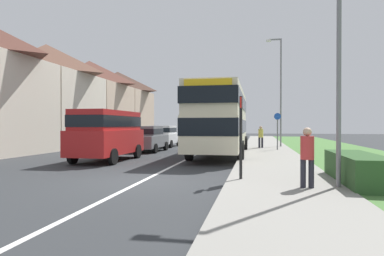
% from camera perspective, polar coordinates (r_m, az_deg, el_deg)
% --- Properties ---
extents(ground_plane, '(120.00, 120.00, 0.00)m').
position_cam_1_polar(ground_plane, '(10.56, -8.42, -8.94)').
color(ground_plane, '#2D3033').
extents(lane_marking_centre, '(0.14, 60.00, 0.01)m').
position_cam_1_polar(lane_marking_centre, '(18.25, -0.06, -4.93)').
color(lane_marking_centre, silver).
rests_on(lane_marking_centre, ground_plane).
extents(pavement_near_side, '(3.20, 68.00, 0.12)m').
position_cam_1_polar(pavement_near_side, '(15.94, 13.59, -5.53)').
color(pavement_near_side, gray).
rests_on(pavement_near_side, ground_plane).
extents(grass_verge_seaward, '(6.00, 68.00, 0.08)m').
position_cam_1_polar(grass_verge_seaward, '(16.71, 28.56, -5.37)').
color(grass_verge_seaward, '#477538').
rests_on(grass_verge_seaward, ground_plane).
extents(roadside_hedge, '(1.10, 3.61, 0.90)m').
position_cam_1_polar(roadside_hedge, '(10.72, 26.41, -6.43)').
color(roadside_hedge, '#2D5128').
rests_on(roadside_hedge, ground_plane).
extents(double_decker_bus, '(2.80, 10.75, 3.70)m').
position_cam_1_polar(double_decker_bus, '(19.05, 4.97, 1.73)').
color(double_decker_bus, beige).
rests_on(double_decker_bus, ground_plane).
extents(parked_van_red, '(2.11, 4.90, 2.42)m').
position_cam_1_polar(parked_van_red, '(16.65, -14.19, -0.58)').
color(parked_van_red, '#B21E1E').
rests_on(parked_van_red, ground_plane).
extents(parked_car_grey, '(1.87, 3.94, 1.67)m').
position_cam_1_polar(parked_car_grey, '(21.94, -7.52, -1.64)').
color(parked_car_grey, slate).
rests_on(parked_car_grey, ground_plane).
extents(parked_car_white, '(1.89, 4.03, 1.69)m').
position_cam_1_polar(parked_car_white, '(26.67, -4.77, -1.23)').
color(parked_car_white, silver).
rests_on(parked_car_white, ground_plane).
extents(pedestrian_at_stop, '(0.34, 0.34, 1.67)m').
position_cam_1_polar(pedestrian_at_stop, '(9.10, 19.07, -4.30)').
color(pedestrian_at_stop, '#23232D').
rests_on(pedestrian_at_stop, ground_plane).
extents(pedestrian_walking_away, '(0.34, 0.34, 1.67)m').
position_cam_1_polar(pedestrian_walking_away, '(24.30, 11.66, -1.29)').
color(pedestrian_walking_away, '#23232D').
rests_on(pedestrian_walking_away, ground_plane).
extents(bus_stop_sign, '(0.09, 0.52, 2.60)m').
position_cam_1_polar(bus_stop_sign, '(10.09, 8.34, -0.60)').
color(bus_stop_sign, black).
rests_on(bus_stop_sign, ground_plane).
extents(cycle_route_sign, '(0.44, 0.08, 2.52)m').
position_cam_1_polar(cycle_route_sign, '(22.54, 14.38, -0.29)').
color(cycle_route_sign, slate).
rests_on(cycle_route_sign, ground_plane).
extents(street_lamp_near, '(1.14, 0.20, 6.96)m').
position_cam_1_polar(street_lamp_near, '(9.76, 23.16, 14.03)').
color(street_lamp_near, slate).
rests_on(street_lamp_near, ground_plane).
extents(street_lamp_mid, '(1.14, 0.20, 8.26)m').
position_cam_1_polar(street_lamp_mid, '(26.24, 14.72, 6.96)').
color(street_lamp_mid, slate).
rests_on(street_lamp_mid, ground_plane).
extents(house_terrace_far_side, '(6.88, 27.21, 8.04)m').
position_cam_1_polar(house_terrace_far_side, '(31.38, -20.08, 4.66)').
color(house_terrace_far_side, beige).
rests_on(house_terrace_far_side, ground_plane).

